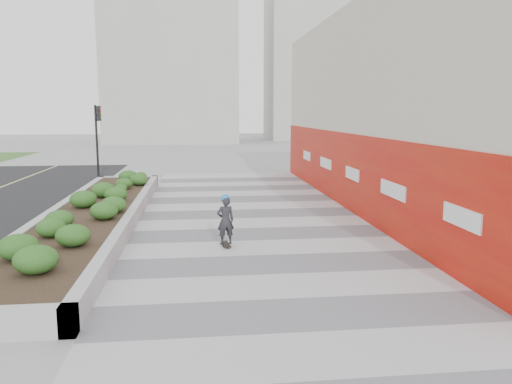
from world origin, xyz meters
TOP-DOWN VIEW (x-y plane):
  - ground at (0.00, 0.00)m, footprint 160.00×160.00m
  - walkway at (0.00, 3.00)m, footprint 8.00×36.00m
  - building at (6.98, 8.98)m, footprint 6.04×24.08m
  - planter at (-5.50, 7.00)m, footprint 3.00×18.00m
  - traffic_signal_near at (-7.23, 17.50)m, footprint 0.33×0.28m
  - distant_bldg_north_l at (-5.00, 55.00)m, footprint 16.00×12.00m
  - distant_bldg_north_r at (15.00, 60.00)m, footprint 14.00×10.00m
  - manhole_cover at (0.50, 3.00)m, footprint 0.44×0.44m
  - skateboarder at (-1.14, 3.65)m, footprint 0.56×0.74m

SIDE VIEW (x-z plane):
  - ground at x=0.00m, z-range 0.00..0.00m
  - manhole_cover at x=0.50m, z-range 0.00..0.01m
  - walkway at x=0.00m, z-range 0.00..0.01m
  - planter at x=-5.50m, z-range -0.03..0.87m
  - skateboarder at x=-1.14m, z-range 0.01..1.54m
  - traffic_signal_near at x=-7.23m, z-range 0.66..4.86m
  - building at x=6.98m, z-range -0.02..7.98m
  - distant_bldg_north_l at x=-5.00m, z-range 0.00..20.00m
  - distant_bldg_north_r at x=15.00m, z-range 0.00..24.00m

